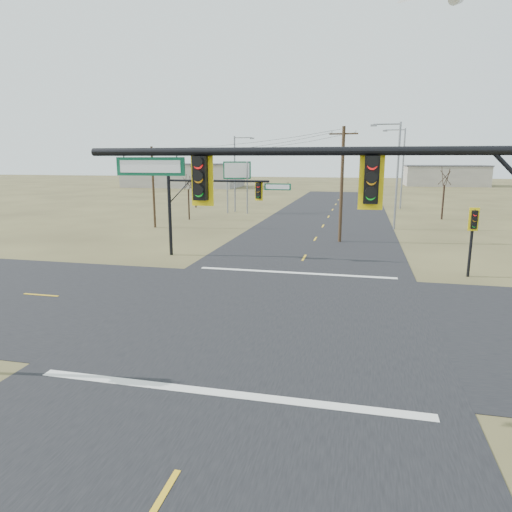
{
  "coord_description": "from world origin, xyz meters",
  "views": [
    {
      "loc": [
        3.69,
        -19.32,
        6.81
      ],
      "look_at": [
        -0.96,
        1.0,
        2.38
      ],
      "focal_mm": 32.0,
      "sensor_mm": 36.0,
      "label": 1
    }
  ],
  "objects": [
    {
      "name": "mast_arm_near",
      "position": [
        4.32,
        -8.76,
        5.5
      ],
      "size": [
        10.99,
        0.41,
        7.58
      ],
      "rotation": [
        0.0,
        0.0,
        0.02
      ],
      "color": "black",
      "rests_on": "ground"
    },
    {
      "name": "pedestal_signal_ne",
      "position": [
        10.09,
        8.86,
        3.04
      ],
      "size": [
        0.58,
        0.5,
        4.12
      ],
      "rotation": [
        0.0,
        0.0,
        -0.04
      ],
      "color": "black",
      "rests_on": "ground"
    },
    {
      "name": "streetlight_b",
      "position": [
        8.92,
        47.61,
        6.14
      ],
      "size": [
        3.04,
        0.32,
        10.93
      ],
      "rotation": [
        0.0,
        0.0,
        -0.08
      ],
      "color": "gray",
      "rests_on": "ground"
    },
    {
      "name": "utility_pole_near",
      "position": [
        2.12,
        19.1,
        4.89
      ],
      "size": [
        2.3,
        0.3,
        9.41
      ],
      "rotation": [
        0.0,
        0.0,
        -0.08
      ],
      "color": "#412E1C",
      "rests_on": "ground"
    },
    {
      "name": "mast_arm_far",
      "position": [
        -6.23,
        10.93,
        4.33
      ],
      "size": [
        8.82,
        0.47,
        5.96
      ],
      "rotation": [
        0.0,
        0.0,
        -0.14
      ],
      "color": "black",
      "rests_on": "ground"
    },
    {
      "name": "bare_tree_a",
      "position": [
        -15.5,
        29.95,
        4.28
      ],
      "size": [
        2.53,
        2.53,
        5.41
      ],
      "rotation": [
        0.0,
        0.0,
        0.16
      ],
      "color": "black",
      "rests_on": "ground"
    },
    {
      "name": "bare_tree_b",
      "position": [
        -19.43,
        42.79,
        5.33
      ],
      "size": [
        2.86,
        2.86,
        6.67
      ],
      "rotation": [
        0.0,
        0.0,
        -0.1
      ],
      "color": "black",
      "rests_on": "ground"
    },
    {
      "name": "road_ns",
      "position": [
        0.0,
        0.0,
        0.01
      ],
      "size": [
        14.0,
        160.0,
        0.02
      ],
      "primitive_type": "cube",
      "color": "black",
      "rests_on": "ground"
    },
    {
      "name": "stop_bar_far",
      "position": [
        0.0,
        7.5,
        0.03
      ],
      "size": [
        12.0,
        0.4,
        0.01
      ],
      "primitive_type": "cube",
      "color": "silver",
      "rests_on": "road_ns"
    },
    {
      "name": "bare_tree_c",
      "position": [
        12.92,
        36.57,
        4.95
      ],
      "size": [
        2.87,
        2.87,
        6.31
      ],
      "rotation": [
        0.0,
        0.0,
        0.08
      ],
      "color": "black",
      "rests_on": "ground"
    },
    {
      "name": "streetlight_c",
      "position": [
        -12.27,
        38.88,
        5.45
      ],
      "size": [
        2.7,
        0.25,
        9.72
      ],
      "rotation": [
        0.0,
        0.0,
        -0.01
      ],
      "color": "gray",
      "rests_on": "ground"
    },
    {
      "name": "highway_sign",
      "position": [
        -11.68,
        37.12,
        4.59
      ],
      "size": [
        3.32,
        1.23,
        6.55
      ],
      "rotation": [
        0.0,
        0.0,
        0.34
      ],
      "color": "gray",
      "rests_on": "ground"
    },
    {
      "name": "road_ew",
      "position": [
        0.0,
        0.0,
        0.01
      ],
      "size": [
        160.0,
        14.0,
        0.02
      ],
      "primitive_type": "cube",
      "color": "black",
      "rests_on": "ground"
    },
    {
      "name": "ground",
      "position": [
        0.0,
        0.0,
        0.0
      ],
      "size": [
        320.0,
        320.0,
        0.0
      ],
      "primitive_type": "plane",
      "color": "olive",
      "rests_on": "ground"
    },
    {
      "name": "utility_pole_far",
      "position": [
        -16.64,
        23.31,
        4.24
      ],
      "size": [
        1.97,
        0.23,
        8.05
      ],
      "rotation": [
        0.0,
        0.0,
        0.05
      ],
      "color": "#412E1C",
      "rests_on": "ground"
    },
    {
      "name": "warehouse_mid",
      "position": [
        25.0,
        110.0,
        2.5
      ],
      "size": [
        20.0,
        12.0,
        5.0
      ],
      "primitive_type": "cube",
      "color": "#A59E93",
      "rests_on": "ground"
    },
    {
      "name": "stop_bar_near",
      "position": [
        0.0,
        -7.5,
        0.03
      ],
      "size": [
        12.0,
        0.4,
        0.01
      ],
      "primitive_type": "cube",
      "color": "silver",
      "rests_on": "road_ns"
    },
    {
      "name": "streetlight_a",
      "position": [
        6.83,
        27.46,
        5.78
      ],
      "size": [
        2.87,
        0.35,
        10.29
      ],
      "rotation": [
        0.0,
        0.0,
        -0.18
      ],
      "color": "gray",
      "rests_on": "ground"
    },
    {
      "name": "warehouse_left",
      "position": [
        -40.0,
        90.0,
        2.75
      ],
      "size": [
        28.0,
        14.0,
        5.5
      ],
      "primitive_type": "cube",
      "color": "#A59E93",
      "rests_on": "ground"
    }
  ]
}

